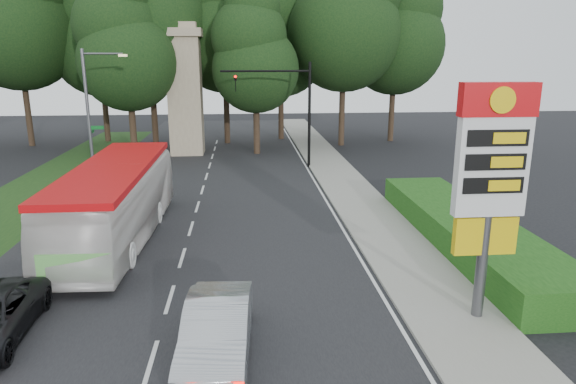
{
  "coord_description": "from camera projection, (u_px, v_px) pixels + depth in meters",
  "views": [
    {
      "loc": [
        2.46,
        -11.19,
        7.47
      ],
      "look_at": [
        4.2,
        8.81,
        2.2
      ],
      "focal_mm": 32.0,
      "sensor_mm": 36.0,
      "label": 1
    }
  ],
  "objects": [
    {
      "name": "gas_station_pylon",
      "position": [
        491.0,
        172.0,
        14.03
      ],
      "size": [
        2.1,
        0.45,
        6.85
      ],
      "color": "#59595E",
      "rests_on": "ground"
    },
    {
      "name": "ground",
      "position": [
        148.0,
        375.0,
        12.47
      ],
      "size": [
        120.0,
        120.0,
        0.0
      ],
      "primitive_type": "plane",
      "color": "black",
      "rests_on": "ground"
    },
    {
      "name": "tree_east_near",
      "position": [
        281.0,
        32.0,
        46.17
      ],
      "size": [
        8.12,
        8.12,
        15.95
      ],
      "color": "#2D2116",
      "rests_on": "ground"
    },
    {
      "name": "tree_west_mid",
      "position": [
        14.0,
        4.0,
        41.88
      ],
      "size": [
        9.8,
        9.8,
        19.25
      ],
      "color": "#2D2116",
      "rests_on": "ground"
    },
    {
      "name": "sidewalk_right",
      "position": [
        371.0,
        216.0,
        24.73
      ],
      "size": [
        3.0,
        80.0,
        0.12
      ],
      "primitive_type": "cube",
      "color": "gray",
      "rests_on": "ground"
    },
    {
      "name": "sedan_silver",
      "position": [
        217.0,
        331.0,
        12.96
      ],
      "size": [
        1.87,
        4.74,
        1.54
      ],
      "primitive_type": "imported",
      "rotation": [
        0.0,
        0.0,
        -0.05
      ],
      "color": "#ABAEB3",
      "rests_on": "ground"
    },
    {
      "name": "hedge",
      "position": [
        467.0,
        231.0,
        20.99
      ],
      "size": [
        3.0,
        14.0,
        1.2
      ],
      "primitive_type": "cube",
      "color": "#184612",
      "rests_on": "ground"
    },
    {
      "name": "tree_far_east",
      "position": [
        396.0,
        24.0,
        44.91
      ],
      "size": [
        8.68,
        8.68,
        17.05
      ],
      "color": "#2D2116",
      "rests_on": "ground"
    },
    {
      "name": "monument",
      "position": [
        185.0,
        89.0,
        39.91
      ],
      "size": [
        3.0,
        3.0,
        10.05
      ],
      "color": "gray",
      "rests_on": "ground"
    },
    {
      "name": "tree_monument_left",
      "position": [
        126.0,
        41.0,
        37.7
      ],
      "size": [
        7.28,
        7.28,
        14.3
      ],
      "color": "#2D2116",
      "rests_on": "ground"
    },
    {
      "name": "tree_center_right",
      "position": [
        224.0,
        14.0,
        43.48
      ],
      "size": [
        9.24,
        9.24,
        18.15
      ],
      "color": "#2D2116",
      "rests_on": "ground"
    },
    {
      "name": "streetlight_signs",
      "position": [
        91.0,
        108.0,
        31.96
      ],
      "size": [
        2.75,
        0.98,
        8.0
      ],
      "color": "#59595E",
      "rests_on": "ground"
    },
    {
      "name": "grass_verge_left",
      "position": [
        33.0,
        194.0,
        29.01
      ],
      "size": [
        5.0,
        50.0,
        0.02
      ],
      "primitive_type": "cube",
      "color": "#193814",
      "rests_on": "ground"
    },
    {
      "name": "tree_east_mid",
      "position": [
        345.0,
        9.0,
        42.31
      ],
      "size": [
        9.52,
        9.52,
        18.7
      ],
      "color": "#2D2116",
      "rests_on": "ground"
    },
    {
      "name": "road_surface",
      "position": [
        193.0,
        222.0,
        24.03
      ],
      "size": [
        14.0,
        80.0,
        0.02
      ],
      "primitive_type": "cube",
      "color": "black",
      "rests_on": "ground"
    },
    {
      "name": "transit_bus",
      "position": [
        116.0,
        203.0,
        21.29
      ],
      "size": [
        3.1,
        11.66,
        3.22
      ],
      "primitive_type": "imported",
      "rotation": [
        0.0,
        0.0,
        -0.03
      ],
      "color": "white",
      "rests_on": "ground"
    },
    {
      "name": "tree_west_near",
      "position": [
        98.0,
        27.0,
        44.74
      ],
      "size": [
        8.4,
        8.4,
        16.5
      ],
      "color": "#2D2116",
      "rests_on": "ground"
    },
    {
      "name": "traffic_signal_mast",
      "position": [
        290.0,
        100.0,
        34.88
      ],
      "size": [
        6.1,
        0.35,
        7.2
      ],
      "color": "black",
      "rests_on": "ground"
    },
    {
      "name": "tree_monument_right",
      "position": [
        255.0,
        50.0,
        39.15
      ],
      "size": [
        6.72,
        6.72,
        13.2
      ],
      "color": "#2D2116",
      "rests_on": "ground"
    }
  ]
}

